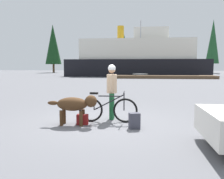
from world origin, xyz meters
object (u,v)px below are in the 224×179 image
object	(u,v)px
backpack	(134,121)
person_cyclist	(112,86)
sailboat_moored	(140,74)
dog	(75,105)
ferry_boat	(137,59)
handbag_pannier	(82,119)
bicycle	(107,109)

from	to	relation	value
backpack	person_cyclist	bearing A→B (deg)	123.84
person_cyclist	sailboat_moored	world-z (taller)	sailboat_moored
dog	ferry_boat	xyz separation A→B (m)	(1.44, 33.90, 2.29)
dog	handbag_pannier	world-z (taller)	dog
person_cyclist	backpack	world-z (taller)	person_cyclist
bicycle	dog	size ratio (longest dim) A/B	1.23
person_cyclist	dog	world-z (taller)	person_cyclist
backpack	handbag_pannier	bearing A→B (deg)	169.35
person_cyclist	ferry_boat	size ratio (longest dim) A/B	0.08
person_cyclist	handbag_pannier	bearing A→B (deg)	-132.82
person_cyclist	dog	xyz separation A→B (m)	(-0.94, -0.88, -0.45)
backpack	handbag_pannier	xyz separation A→B (m)	(-1.48, 0.28, -0.07)
sailboat_moored	bicycle	bearing A→B (deg)	-92.07
backpack	sailboat_moored	xyz separation A→B (m)	(0.29, 30.98, 0.27)
person_cyclist	backpack	bearing A→B (deg)	-56.16
ferry_boat	sailboat_moored	xyz separation A→B (m)	(0.52, -3.13, -2.39)
dog	handbag_pannier	bearing A→B (deg)	20.35
dog	ferry_boat	bearing A→B (deg)	87.57
dog	sailboat_moored	bearing A→B (deg)	86.36
bicycle	ferry_boat	world-z (taller)	ferry_boat
person_cyclist	backpack	size ratio (longest dim) A/B	4.05
backpack	bicycle	bearing A→B (deg)	141.75
person_cyclist	backpack	xyz separation A→B (m)	(0.73, -1.09, -0.82)
dog	ferry_boat	distance (m)	34.01
person_cyclist	ferry_boat	distance (m)	33.07
backpack	handbag_pannier	size ratio (longest dim) A/B	1.32
bicycle	ferry_boat	bearing A→B (deg)	89.01
bicycle	sailboat_moored	xyz separation A→B (m)	(1.10, 30.34, 0.09)
dog	person_cyclist	bearing A→B (deg)	43.14
backpack	dog	bearing A→B (deg)	172.88
handbag_pannier	backpack	bearing A→B (deg)	-10.65
person_cyclist	sailboat_moored	size ratio (longest dim) A/B	0.19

